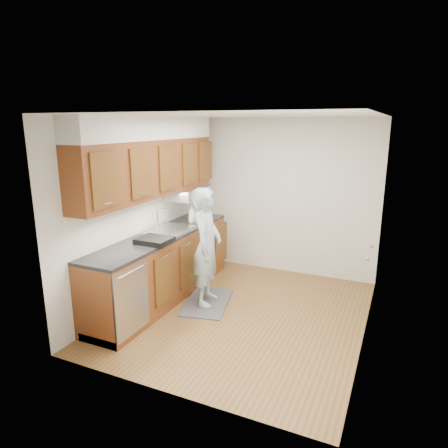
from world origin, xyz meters
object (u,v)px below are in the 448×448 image
at_px(soap_bottle_c, 193,215).
at_px(steel_can, 196,220).
at_px(soap_bottle_a, 192,214).
at_px(person, 207,239).
at_px(dish_rack, 155,240).
at_px(soap_bottle_b, 197,216).

height_order(soap_bottle_c, steel_can, soap_bottle_c).
height_order(soap_bottle_a, soap_bottle_c, soap_bottle_a).
xyz_separation_m(person, steel_can, (-0.48, 0.59, 0.08)).
xyz_separation_m(soap_bottle_a, dish_rack, (0.08, -1.12, -0.11)).
relative_size(steel_can, dish_rack, 0.29).
height_order(soap_bottle_a, steel_can, soap_bottle_a).
bearing_deg(dish_rack, person, 44.47).
xyz_separation_m(soap_bottle_c, dish_rack, (0.10, -1.21, -0.06)).
distance_m(person, steel_can, 0.76).
xyz_separation_m(steel_can, dish_rack, (-0.02, -1.08, -0.03)).
xyz_separation_m(person, soap_bottle_c, (-0.60, 0.73, 0.11)).
xyz_separation_m(soap_bottle_c, steel_can, (0.12, -0.14, -0.03)).
relative_size(soap_bottle_a, soap_bottle_c, 1.53).
relative_size(person, soap_bottle_c, 9.92).
relative_size(soap_bottle_a, soap_bottle_b, 1.42).
height_order(steel_can, dish_rack, steel_can).
height_order(soap_bottle_c, dish_rack, soap_bottle_c).
bearing_deg(soap_bottle_b, person, -53.52).
bearing_deg(steel_can, soap_bottle_b, 110.74).
relative_size(soap_bottle_b, steel_can, 1.63).
bearing_deg(steel_can, person, -51.28).
height_order(person, dish_rack, person).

